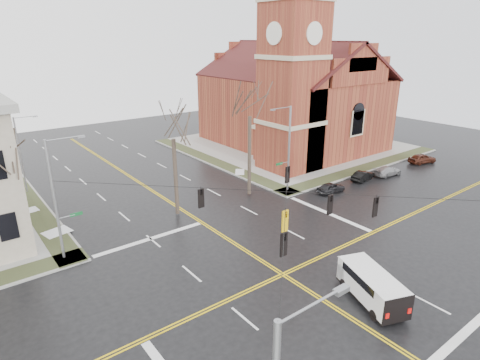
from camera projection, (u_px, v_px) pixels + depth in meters
ground at (283, 274)px, 27.95m from camera, size 120.00×120.00×0.00m
sidewalks at (283, 274)px, 27.93m from camera, size 80.00×80.00×0.17m
road_markings at (283, 274)px, 27.95m from camera, size 100.00×100.00×0.01m
church at (292, 90)px, 57.84m from camera, size 24.28×27.48×27.50m
signal_pole_ne at (288, 147)px, 41.37m from camera, size 2.75×0.22×9.00m
signal_pole_nw at (57, 197)px, 28.36m from camera, size 2.75×0.22×9.00m
span_wires at (286, 192)px, 25.87m from camera, size 23.02×23.02×0.03m
traffic_signals at (293, 206)px, 25.62m from camera, size 8.21×8.26×1.30m
streetlight_north_a at (21, 152)px, 41.21m from camera, size 2.30×0.20×8.00m
cargo_van at (370, 283)px, 24.98m from camera, size 3.64×5.45×1.94m
parked_car_a at (331, 188)px, 42.48m from camera, size 3.39×1.57×1.13m
parked_car_b at (363, 176)px, 46.16m from camera, size 3.50×1.59×1.12m
parked_car_c at (387, 171)px, 47.83m from camera, size 3.97×1.92×1.11m
parked_car_d at (422, 158)px, 52.44m from camera, size 4.10×2.47×1.31m
tree_nw_far at (7, 162)px, 28.31m from camera, size 4.00×4.00×10.05m
tree_nw_near at (173, 134)px, 34.76m from camera, size 4.00×4.00×10.64m
tree_ne at (250, 111)px, 39.07m from camera, size 4.00×4.00×12.23m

